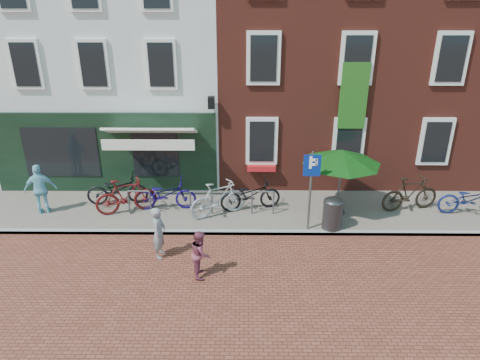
{
  "coord_description": "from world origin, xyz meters",
  "views": [
    {
      "loc": [
        -0.13,
        -11.75,
        7.04
      ],
      "look_at": [
        -0.24,
        0.97,
        1.41
      ],
      "focal_mm": 33.52,
      "sensor_mm": 36.0,
      "label": 1
    }
  ],
  "objects_px": {
    "parking_sign": "(311,178)",
    "bicycle_4": "(250,195)",
    "bicycle_5": "(410,194)",
    "bicycle_1": "(126,196)",
    "bicycle_6": "(470,199)",
    "bicycle_3": "(219,199)",
    "litter_bin": "(333,212)",
    "parasol": "(342,154)",
    "bicycle_2": "(165,194)",
    "woman": "(159,232)",
    "cafe_person": "(41,189)",
    "bicycle_0": "(117,189)",
    "boy": "(201,253)"
  },
  "relations": [
    {
      "from": "bicycle_0",
      "to": "bicycle_2",
      "type": "xyz_separation_m",
      "value": [
        1.68,
        -0.36,
        0.0
      ]
    },
    {
      "from": "bicycle_3",
      "to": "woman",
      "type": "bearing_deg",
      "value": 118.18
    },
    {
      "from": "parking_sign",
      "to": "cafe_person",
      "type": "bearing_deg",
      "value": 173.36
    },
    {
      "from": "litter_bin",
      "to": "parasol",
      "type": "height_order",
      "value": "parasol"
    },
    {
      "from": "bicycle_1",
      "to": "bicycle_6",
      "type": "bearing_deg",
      "value": -109.73
    },
    {
      "from": "bicycle_3",
      "to": "bicycle_4",
      "type": "height_order",
      "value": "bicycle_3"
    },
    {
      "from": "litter_bin",
      "to": "bicycle_2",
      "type": "bearing_deg",
      "value": 166.9
    },
    {
      "from": "boy",
      "to": "bicycle_5",
      "type": "relative_size",
      "value": 0.66
    },
    {
      "from": "bicycle_2",
      "to": "bicycle_4",
      "type": "distance_m",
      "value": 2.81
    },
    {
      "from": "woman",
      "to": "bicycle_3",
      "type": "distance_m",
      "value": 2.7
    },
    {
      "from": "cafe_person",
      "to": "bicycle_2",
      "type": "height_order",
      "value": "cafe_person"
    },
    {
      "from": "boy",
      "to": "bicycle_6",
      "type": "bearing_deg",
      "value": -74.25
    },
    {
      "from": "litter_bin",
      "to": "bicycle_2",
      "type": "distance_m",
      "value": 5.44
    },
    {
      "from": "parasol",
      "to": "bicycle_2",
      "type": "xyz_separation_m",
      "value": [
        -5.65,
        0.23,
        -1.52
      ]
    },
    {
      "from": "boy",
      "to": "litter_bin",
      "type": "bearing_deg",
      "value": -64.29
    },
    {
      "from": "parking_sign",
      "to": "bicycle_6",
      "type": "distance_m",
      "value": 5.56
    },
    {
      "from": "bicycle_5",
      "to": "boy",
      "type": "bearing_deg",
      "value": 106.22
    },
    {
      "from": "litter_bin",
      "to": "parking_sign",
      "type": "distance_m",
      "value": 1.35
    },
    {
      "from": "boy",
      "to": "bicycle_3",
      "type": "relative_size",
      "value": 0.66
    },
    {
      "from": "bicycle_0",
      "to": "bicycle_2",
      "type": "bearing_deg",
      "value": -109.35
    },
    {
      "from": "boy",
      "to": "bicycle_5",
      "type": "bearing_deg",
      "value": -67.17
    },
    {
      "from": "bicycle_2",
      "to": "parasol",
      "type": "bearing_deg",
      "value": -96.58
    },
    {
      "from": "bicycle_5",
      "to": "parking_sign",
      "type": "bearing_deg",
      "value": 98.19
    },
    {
      "from": "parasol",
      "to": "bicycle_6",
      "type": "bearing_deg",
      "value": -0.64
    },
    {
      "from": "cafe_person",
      "to": "bicycle_1",
      "type": "bearing_deg",
      "value": 167.17
    },
    {
      "from": "woman",
      "to": "bicycle_4",
      "type": "xyz_separation_m",
      "value": [
        2.55,
        2.66,
        -0.12
      ]
    },
    {
      "from": "parking_sign",
      "to": "bicycle_6",
      "type": "height_order",
      "value": "parking_sign"
    },
    {
      "from": "bicycle_5",
      "to": "bicycle_1",
      "type": "bearing_deg",
      "value": 79.55
    },
    {
      "from": "parking_sign",
      "to": "cafe_person",
      "type": "height_order",
      "value": "parking_sign"
    },
    {
      "from": "bicycle_1",
      "to": "woman",
      "type": "bearing_deg",
      "value": -167.75
    },
    {
      "from": "bicycle_3",
      "to": "bicycle_0",
      "type": "bearing_deg",
      "value": 49.64
    },
    {
      "from": "boy",
      "to": "parking_sign",
      "type": "bearing_deg",
      "value": -59.33
    },
    {
      "from": "woman",
      "to": "bicycle_6",
      "type": "relative_size",
      "value": 0.74
    },
    {
      "from": "bicycle_1",
      "to": "bicycle_4",
      "type": "bearing_deg",
      "value": -106.02
    },
    {
      "from": "litter_bin",
      "to": "boy",
      "type": "bearing_deg",
      "value": -148.94
    },
    {
      "from": "bicycle_0",
      "to": "bicycle_1",
      "type": "xyz_separation_m",
      "value": [
        0.46,
        -0.62,
        0.06
      ]
    },
    {
      "from": "parking_sign",
      "to": "bicycle_5",
      "type": "distance_m",
      "value": 3.88
    },
    {
      "from": "woman",
      "to": "boy",
      "type": "height_order",
      "value": "woman"
    },
    {
      "from": "bicycle_6",
      "to": "bicycle_5",
      "type": "bearing_deg",
      "value": 85.49
    },
    {
      "from": "parking_sign",
      "to": "bicycle_4",
      "type": "bearing_deg",
      "value": 143.56
    },
    {
      "from": "litter_bin",
      "to": "cafe_person",
      "type": "bearing_deg",
      "value": 174.26
    },
    {
      "from": "boy",
      "to": "bicycle_1",
      "type": "xyz_separation_m",
      "value": [
        -2.71,
        3.27,
        0.04
      ]
    },
    {
      "from": "bicycle_5",
      "to": "parasol",
      "type": "bearing_deg",
      "value": 83.29
    },
    {
      "from": "bicycle_1",
      "to": "bicycle_2",
      "type": "height_order",
      "value": "bicycle_1"
    },
    {
      "from": "litter_bin",
      "to": "bicycle_4",
      "type": "bearing_deg",
      "value": 153.67
    },
    {
      "from": "woman",
      "to": "cafe_person",
      "type": "distance_m",
      "value": 4.83
    },
    {
      "from": "parasol",
      "to": "bicycle_1",
      "type": "height_order",
      "value": "parasol"
    },
    {
      "from": "woman",
      "to": "cafe_person",
      "type": "xyz_separation_m",
      "value": [
        -4.21,
        2.36,
        0.19
      ]
    },
    {
      "from": "bicycle_2",
      "to": "bicycle_0",
      "type": "bearing_deg",
      "value": 73.55
    },
    {
      "from": "woman",
      "to": "boy",
      "type": "relative_size",
      "value": 1.16
    }
  ]
}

